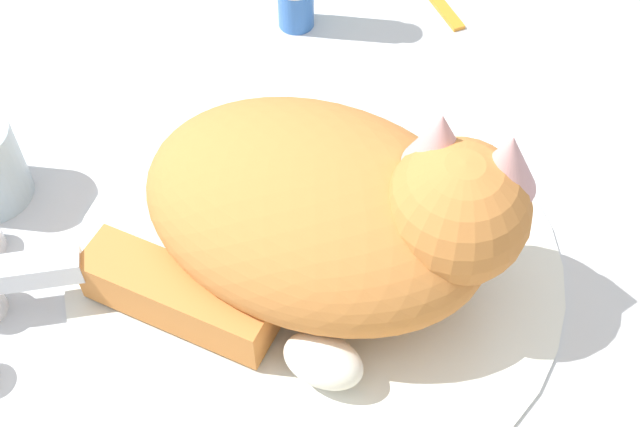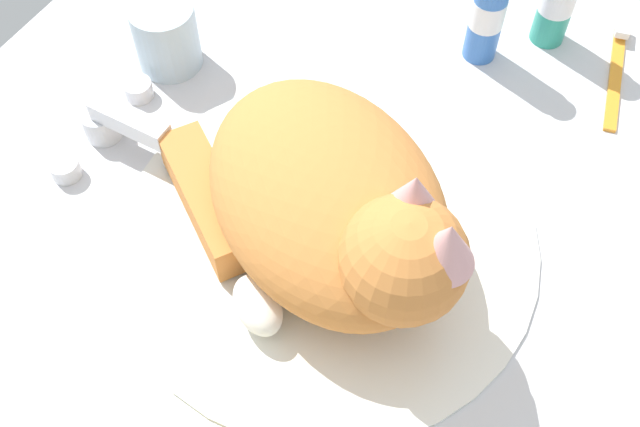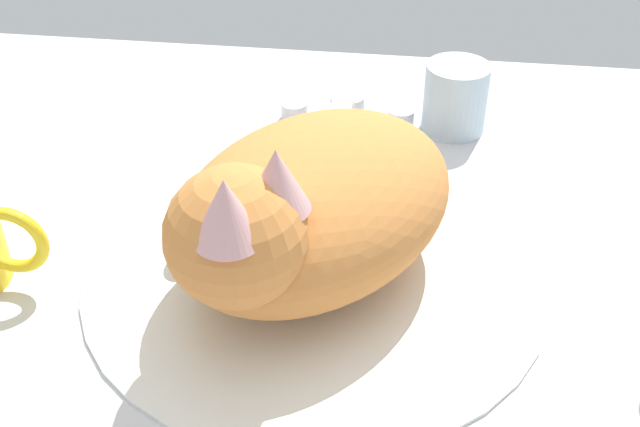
% 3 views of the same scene
% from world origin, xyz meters
% --- Properties ---
extents(ground_plane, '(1.10, 0.83, 0.03)m').
position_xyz_m(ground_plane, '(0.00, 0.00, -0.01)').
color(ground_plane, silver).
extents(sink_basin, '(0.37, 0.37, 0.01)m').
position_xyz_m(sink_basin, '(0.00, 0.00, 0.00)').
color(sink_basin, silver).
rests_on(sink_basin, ground_plane).
extents(faucet, '(0.14, 0.10, 0.05)m').
position_xyz_m(faucet, '(0.00, 0.23, 0.02)').
color(faucet, silver).
rests_on(faucet, ground_plane).
extents(cat, '(0.29, 0.32, 0.15)m').
position_xyz_m(cat, '(-0.01, -0.01, 0.07)').
color(cat, '#D17F3D').
rests_on(cat, sink_basin).
extents(rinse_cup, '(0.06, 0.06, 0.07)m').
position_xyz_m(rinse_cup, '(0.11, 0.24, 0.04)').
color(rinse_cup, silver).
rests_on(rinse_cup, ground_plane).
extents(toothpaste_bottle, '(0.03, 0.03, 0.14)m').
position_xyz_m(toothpaste_bottle, '(0.28, -0.03, 0.07)').
color(toothpaste_bottle, '#3870C6').
rests_on(toothpaste_bottle, ground_plane).
extents(toothbrush, '(0.14, 0.05, 0.02)m').
position_xyz_m(toothbrush, '(0.32, -0.16, 0.01)').
color(toothbrush, orange).
rests_on(toothbrush, ground_plane).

